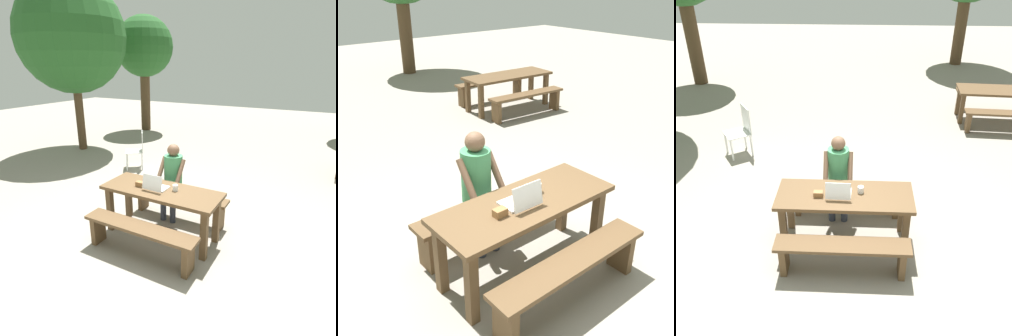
# 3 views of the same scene
# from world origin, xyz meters

# --- Properties ---
(ground_plane) EXTENTS (30.00, 30.00, 0.00)m
(ground_plane) POSITION_xyz_m (0.00, 0.00, 0.00)
(ground_plane) COLOR gray
(picnic_table_front) EXTENTS (1.78, 0.68, 0.77)m
(picnic_table_front) POSITION_xyz_m (0.00, 0.00, 0.64)
(picnic_table_front) COLOR brown
(picnic_table_front) RESTS_ON ground
(bench_near) EXTENTS (1.66, 0.30, 0.47)m
(bench_near) POSITION_xyz_m (0.00, -0.61, 0.35)
(bench_near) COLOR brown
(bench_near) RESTS_ON ground
(bench_far) EXTENTS (1.66, 0.30, 0.47)m
(bench_far) POSITION_xyz_m (0.00, 0.61, 0.35)
(bench_far) COLOR brown
(bench_far) RESTS_ON ground
(laptop) EXTENTS (0.33, 0.28, 0.24)m
(laptop) POSITION_xyz_m (-0.08, -0.04, 0.83)
(laptop) COLOR white
(laptop) RESTS_ON picnic_table_front
(small_pouch) EXTENTS (0.12, 0.08, 0.07)m
(small_pouch) POSITION_xyz_m (-0.34, -0.05, 0.81)
(small_pouch) COLOR olive
(small_pouch) RESTS_ON picnic_table_front
(coffee_mug) EXTENTS (0.08, 0.08, 0.09)m
(coffee_mug) POSITION_xyz_m (0.20, 0.06, 0.82)
(coffee_mug) COLOR white
(coffee_mug) RESTS_ON picnic_table_front
(person_seated) EXTENTS (0.41, 0.41, 1.30)m
(person_seated) POSITION_xyz_m (-0.12, 0.57, 0.76)
(person_seated) COLOR #333847
(person_seated) RESTS_ON ground
(plastic_chair) EXTENTS (0.61, 0.61, 0.94)m
(plastic_chair) POSITION_xyz_m (-2.08, 2.41, 0.50)
(plastic_chair) COLOR white
(plastic_chair) RESTS_ON ground
(picnic_table_mid) EXTENTS (1.94, 0.84, 0.73)m
(picnic_table_mid) POSITION_xyz_m (3.29, 4.20, 0.62)
(picnic_table_mid) COLOR brown
(picnic_table_mid) RESTS_ON ground
(bench_mid_south) EXTENTS (1.72, 0.41, 0.47)m
(bench_mid_south) POSITION_xyz_m (3.24, 3.54, 0.35)
(bench_mid_south) COLOR brown
(bench_mid_south) RESTS_ON ground
(bench_mid_north) EXTENTS (1.72, 0.41, 0.47)m
(bench_mid_north) POSITION_xyz_m (3.33, 4.86, 0.35)
(bench_mid_north) COLOR brown
(bench_mid_north) RESTS_ON ground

